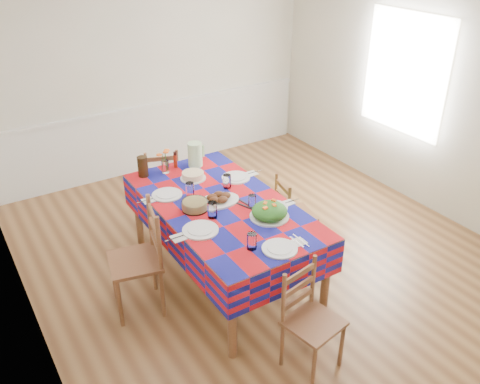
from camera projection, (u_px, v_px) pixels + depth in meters
name	position (u px, v px, depth m)	size (l,w,h in m)	color
room	(262.00, 131.00, 4.75)	(4.58, 5.08, 2.78)	brown
wainscot	(159.00, 133.00, 7.01)	(4.41, 0.06, 0.92)	white
window_right	(405.00, 74.00, 5.95)	(1.40, 1.40, 0.00)	white
dining_table	(222.00, 212.00, 4.69)	(1.12, 2.08, 0.81)	brown
setting_near_head	(270.00, 246.00, 4.00)	(0.46, 0.31, 0.14)	silver
setting_left_near	(204.00, 223.00, 4.29)	(0.56, 0.33, 0.15)	silver
setting_left_far	(175.00, 193.00, 4.76)	(0.52, 0.31, 0.14)	silver
setting_right_near	(266.00, 205.00, 4.57)	(0.48, 0.28, 0.12)	silver
setting_right_far	(233.00, 179.00, 5.01)	(0.54, 0.31, 0.14)	silver
meat_platter	(219.00, 199.00, 4.65)	(0.40, 0.28, 0.08)	silver
salad_platter	(269.00, 212.00, 4.41)	(0.35, 0.35, 0.15)	silver
pasta_bowl	(195.00, 205.00, 4.53)	(0.24, 0.24, 0.09)	white
cake	(193.00, 176.00, 5.06)	(0.26, 0.26, 0.07)	silver
serving_utensils	(242.00, 203.00, 4.64)	(0.13, 0.30, 0.01)	black
flower_vase	(165.00, 163.00, 5.16)	(0.16, 0.13, 0.25)	white
hot_sauce	(175.00, 160.00, 5.27)	(0.04, 0.04, 0.17)	#AB250D
green_pitcher	(195.00, 154.00, 5.29)	(0.15, 0.15, 0.26)	#B9EBA6
tea_pitcher	(143.00, 167.00, 5.09)	(0.10, 0.10, 0.21)	black
name_card	(285.00, 255.00, 3.92)	(0.08, 0.02, 0.02)	silver
chair_near	(310.00, 320.00, 3.84)	(0.45, 0.44, 0.88)	brown
chair_far	(163.00, 183.00, 5.80)	(0.50, 0.49, 0.89)	brown
chair_left	(140.00, 260.00, 4.39)	(0.52, 0.54, 1.02)	brown
chair_right	(292.00, 215.00, 5.23)	(0.42, 0.44, 0.84)	brown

